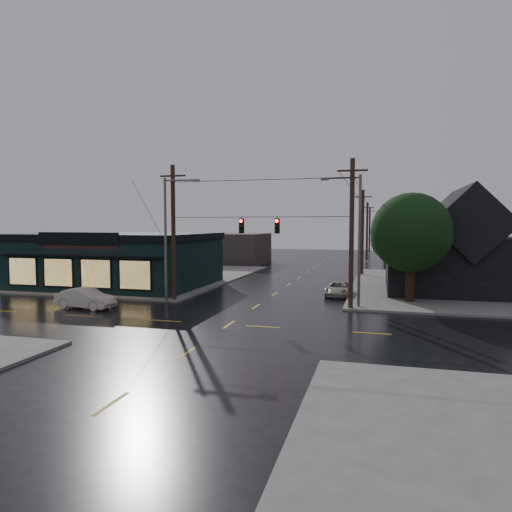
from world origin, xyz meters
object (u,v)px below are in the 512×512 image
(sedan_cream, at_px, (85,298))
(corner_tree, at_px, (411,233))
(utility_pole_ne, at_px, (350,310))
(suv_silver, at_px, (338,289))
(utility_pole_nw, at_px, (174,301))

(sedan_cream, bearing_deg, corner_tree, -64.55)
(utility_pole_ne, relative_size, sedan_cream, 2.38)
(suv_silver, bearing_deg, utility_pole_ne, -75.22)
(sedan_cream, bearing_deg, utility_pole_nw, -42.92)
(utility_pole_nw, relative_size, suv_silver, 2.50)
(utility_pole_nw, xyz_separation_m, suv_silver, (11.69, 5.90, 0.56))
(utility_pole_ne, height_order, suv_silver, utility_pole_ne)
(utility_pole_nw, height_order, suv_silver, utility_pole_nw)
(corner_tree, bearing_deg, suv_silver, 159.68)
(utility_pole_nw, distance_m, suv_silver, 13.10)
(utility_pole_nw, height_order, sedan_cream, utility_pole_nw)
(suv_silver, bearing_deg, corner_tree, -18.09)
(utility_pole_ne, height_order, sedan_cream, utility_pole_ne)
(sedan_cream, distance_m, suv_silver, 19.23)
(utility_pole_nw, xyz_separation_m, sedan_cream, (-4.66, -4.22, 0.70))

